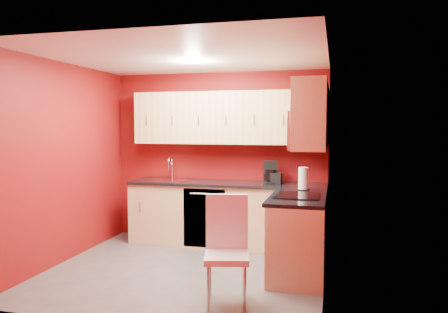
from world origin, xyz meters
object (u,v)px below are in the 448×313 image
at_px(sink, 168,178).
at_px(coffee_maker, 271,172).
at_px(microwave, 308,130).
at_px(napkin_holder, 276,178).
at_px(paper_towel, 303,179).
at_px(dining_chair, 227,251).

xyz_separation_m(sink, coffee_maker, (1.53, 0.00, 0.12)).
bearing_deg(microwave, coffee_maker, 119.14).
bearing_deg(napkin_holder, sink, 179.09).
bearing_deg(coffee_maker, sink, 163.27).
height_order(coffee_maker, napkin_holder, coffee_maker).
relative_size(microwave, napkin_holder, 4.91).
relative_size(paper_towel, dining_chair, 0.27).
distance_m(microwave, coffee_maker, 1.29).
xyz_separation_m(napkin_holder, dining_chair, (-0.21, -1.99, -0.47)).
bearing_deg(napkin_holder, coffee_maker, 160.11).
relative_size(coffee_maker, paper_towel, 1.11).
height_order(microwave, coffee_maker, microwave).
xyz_separation_m(microwave, paper_towel, (-0.09, 0.51, -0.61)).
bearing_deg(paper_towel, coffee_maker, 133.56).
height_order(napkin_holder, dining_chair, napkin_holder).
xyz_separation_m(sink, napkin_holder, (1.61, -0.03, 0.04)).
xyz_separation_m(coffee_maker, paper_towel, (0.47, -0.50, -0.01)).
height_order(microwave, sink, microwave).
bearing_deg(napkin_holder, paper_towel, -49.66).
bearing_deg(paper_towel, napkin_holder, 130.34).
distance_m(napkin_holder, dining_chair, 2.05).
xyz_separation_m(sink, dining_chair, (1.40, -2.01, -0.43)).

